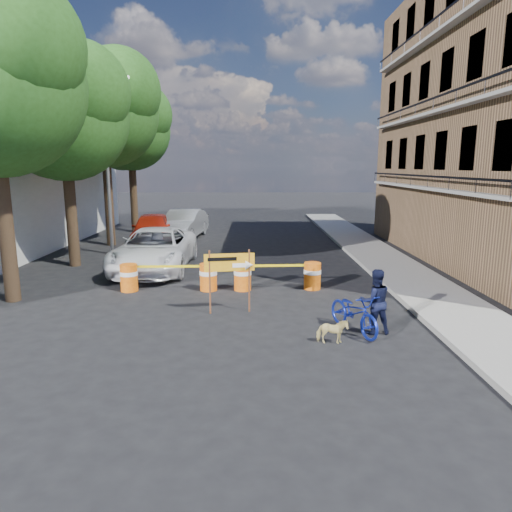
{
  "coord_description": "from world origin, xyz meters",
  "views": [
    {
      "loc": [
        0.5,
        -11.52,
        4.06
      ],
      "look_at": [
        0.64,
        2.41,
        1.3
      ],
      "focal_mm": 32.0,
      "sensor_mm": 36.0,
      "label": 1
    }
  ],
  "objects_px": {
    "bicycle": "(355,294)",
    "suv_white": "(155,250)",
    "dog": "(332,331)",
    "sedan_silver": "(184,224)",
    "barrel_mid_left": "(208,276)",
    "sedan_red": "(152,229)",
    "detour_sign": "(236,267)",
    "pedestrian": "(375,301)",
    "barrel_far_left": "(129,277)",
    "barrel_mid_right": "(243,276)",
    "barrel_far_right": "(312,275)"
  },
  "relations": [
    {
      "from": "bicycle",
      "to": "suv_white",
      "type": "xyz_separation_m",
      "value": [
        -6.35,
        6.96,
        -0.15
      ]
    },
    {
      "from": "detour_sign",
      "to": "sedan_silver",
      "type": "relative_size",
      "value": 0.36
    },
    {
      "from": "dog",
      "to": "sedan_red",
      "type": "bearing_deg",
      "value": 30.78
    },
    {
      "from": "sedan_red",
      "to": "pedestrian",
      "type": "bearing_deg",
      "value": -64.46
    },
    {
      "from": "sedan_red",
      "to": "sedan_silver",
      "type": "distance_m",
      "value": 2.39
    },
    {
      "from": "barrel_far_right",
      "to": "pedestrian",
      "type": "bearing_deg",
      "value": -76.62
    },
    {
      "from": "barrel_mid_left",
      "to": "sedan_red",
      "type": "height_order",
      "value": "sedan_red"
    },
    {
      "from": "pedestrian",
      "to": "suv_white",
      "type": "height_order",
      "value": "suv_white"
    },
    {
      "from": "barrel_far_left",
      "to": "bicycle",
      "type": "relative_size",
      "value": 0.47
    },
    {
      "from": "barrel_far_right",
      "to": "sedan_silver",
      "type": "bearing_deg",
      "value": 118.03
    },
    {
      "from": "barrel_mid_left",
      "to": "bicycle",
      "type": "xyz_separation_m",
      "value": [
        3.96,
        -3.9,
        0.5
      ]
    },
    {
      "from": "barrel_mid_left",
      "to": "detour_sign",
      "type": "relative_size",
      "value": 0.5
    },
    {
      "from": "barrel_mid_right",
      "to": "suv_white",
      "type": "bearing_deg",
      "value": 139.05
    },
    {
      "from": "barrel_mid_left",
      "to": "barrel_far_right",
      "type": "bearing_deg",
      "value": 2.1
    },
    {
      "from": "dog",
      "to": "sedan_silver",
      "type": "relative_size",
      "value": 0.14
    },
    {
      "from": "detour_sign",
      "to": "barrel_mid_left",
      "type": "bearing_deg",
      "value": 104.43
    },
    {
      "from": "barrel_mid_right",
      "to": "bicycle",
      "type": "xyz_separation_m",
      "value": [
        2.83,
        -3.91,
        0.5
      ]
    },
    {
      "from": "bicycle",
      "to": "sedan_silver",
      "type": "xyz_separation_m",
      "value": [
        -6.35,
        15.0,
        -0.15
      ]
    },
    {
      "from": "dog",
      "to": "sedan_silver",
      "type": "xyz_separation_m",
      "value": [
        -5.68,
        15.78,
        0.52
      ]
    },
    {
      "from": "barrel_mid_left",
      "to": "barrel_mid_right",
      "type": "height_order",
      "value": "same"
    },
    {
      "from": "dog",
      "to": "sedan_red",
      "type": "height_order",
      "value": "sedan_red"
    },
    {
      "from": "detour_sign",
      "to": "suv_white",
      "type": "relative_size",
      "value": 0.31
    },
    {
      "from": "barrel_far_right",
      "to": "detour_sign",
      "type": "bearing_deg",
      "value": -134.96
    },
    {
      "from": "barrel_mid_right",
      "to": "dog",
      "type": "height_order",
      "value": "barrel_mid_right"
    },
    {
      "from": "sedan_silver",
      "to": "barrel_mid_left",
      "type": "bearing_deg",
      "value": -70.12
    },
    {
      "from": "detour_sign",
      "to": "bicycle",
      "type": "relative_size",
      "value": 0.93
    },
    {
      "from": "barrel_far_left",
      "to": "pedestrian",
      "type": "xyz_separation_m",
      "value": [
        7.04,
        -3.93,
        0.34
      ]
    },
    {
      "from": "detour_sign",
      "to": "suv_white",
      "type": "bearing_deg",
      "value": 113.46
    },
    {
      "from": "barrel_far_right",
      "to": "suv_white",
      "type": "height_order",
      "value": "suv_white"
    },
    {
      "from": "barrel_mid_right",
      "to": "sedan_red",
      "type": "bearing_deg",
      "value": 118.23
    },
    {
      "from": "barrel_mid_left",
      "to": "detour_sign",
      "type": "height_order",
      "value": "detour_sign"
    },
    {
      "from": "pedestrian",
      "to": "dog",
      "type": "distance_m",
      "value": 1.43
    },
    {
      "from": "dog",
      "to": "bicycle",
      "type": "bearing_deg",
      "value": -37.19
    },
    {
      "from": "barrel_far_left",
      "to": "suv_white",
      "type": "bearing_deg",
      "value": 85.99
    },
    {
      "from": "bicycle",
      "to": "dog",
      "type": "xyz_separation_m",
      "value": [
        -0.67,
        -0.77,
        -0.67
      ]
    },
    {
      "from": "suv_white",
      "to": "sedan_silver",
      "type": "bearing_deg",
      "value": 90.54
    },
    {
      "from": "detour_sign",
      "to": "pedestrian",
      "type": "bearing_deg",
      "value": -34.06
    },
    {
      "from": "barrel_far_right",
      "to": "suv_white",
      "type": "distance_m",
      "value": 6.55
    },
    {
      "from": "suv_white",
      "to": "barrel_mid_left",
      "type": "bearing_deg",
      "value": -51.55
    },
    {
      "from": "bicycle",
      "to": "suv_white",
      "type": "relative_size",
      "value": 0.33
    },
    {
      "from": "sedan_silver",
      "to": "dog",
      "type": "bearing_deg",
      "value": -62.46
    },
    {
      "from": "barrel_far_right",
      "to": "suv_white",
      "type": "bearing_deg",
      "value": 153.31
    },
    {
      "from": "barrel_far_right",
      "to": "pedestrian",
      "type": "relative_size",
      "value": 0.56
    },
    {
      "from": "sedan_silver",
      "to": "barrel_far_right",
      "type": "bearing_deg",
      "value": -54.21
    },
    {
      "from": "bicycle",
      "to": "sedan_red",
      "type": "height_order",
      "value": "bicycle"
    },
    {
      "from": "barrel_far_left",
      "to": "sedan_silver",
      "type": "height_order",
      "value": "sedan_silver"
    },
    {
      "from": "barrel_far_left",
      "to": "suv_white",
      "type": "distance_m",
      "value": 3.14
    },
    {
      "from": "barrel_far_left",
      "to": "dog",
      "type": "distance_m",
      "value": 7.49
    },
    {
      "from": "bicycle",
      "to": "dog",
      "type": "bearing_deg",
      "value": -153.46
    },
    {
      "from": "detour_sign",
      "to": "sedan_silver",
      "type": "height_order",
      "value": "detour_sign"
    }
  ]
}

